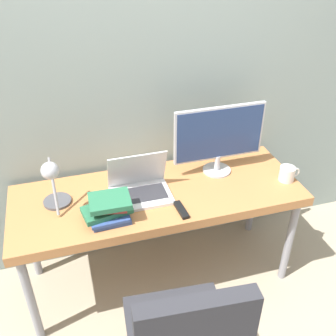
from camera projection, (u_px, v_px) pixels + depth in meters
ground_plane at (173, 311)px, 2.49m from camera, size 12.00×12.00×0.00m
wall_back at (140, 77)px, 2.34m from camera, size 8.00×0.05×2.60m
desk at (158, 200)px, 2.39m from camera, size 1.73×0.63×0.72m
laptop at (140, 187)px, 2.30m from camera, size 0.35×0.26×0.26m
monitor at (219, 136)px, 2.41m from camera, size 0.58×0.18×0.45m
desk_lamp at (53, 182)px, 2.08m from camera, size 0.16×0.26×0.35m
book_stack at (109, 209)px, 2.11m from camera, size 0.28×0.21×0.13m
tv_remote at (181, 210)px, 2.19m from camera, size 0.05×0.15×0.02m
mug at (287, 174)px, 2.43m from camera, size 0.14×0.10×0.09m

